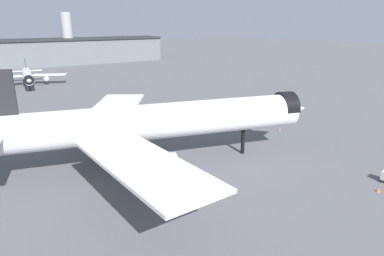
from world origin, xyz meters
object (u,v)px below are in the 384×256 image
Objects in this scene: airliner_far_taxiway at (28,76)px; traffic_cone_near_nose at (378,190)px; baggage_tug_wing at (167,108)px; traffic_cone_wingtip at (279,129)px; airliner_near_gate at (148,123)px.

airliner_far_taxiway is 49.23× the size of traffic_cone_near_nose.
baggage_tug_wing is (21.02, -69.50, -3.45)m from airliner_far_taxiway.
traffic_cone_wingtip is (13.71, 29.32, -0.07)m from traffic_cone_near_nose.
airliner_far_taxiway is 60.85× the size of traffic_cone_wingtip.
traffic_cone_wingtip is at bearing 64.94° from traffic_cone_near_nose.
traffic_cone_near_nose is (18.11, -131.28, -4.07)m from airliner_far_taxiway.
traffic_cone_near_nose is at bearing 19.75° from airliner_far_taxiway.
traffic_cone_near_nose is (-2.91, -61.79, -0.62)m from baggage_tug_wing.
traffic_cone_near_nose is 32.36m from traffic_cone_wingtip.
traffic_cone_wingtip is at bearing 29.23° from airliner_far_taxiway.
airliner_far_taxiway is 132.59m from traffic_cone_near_nose.
airliner_near_gate is at bearing 125.64° from traffic_cone_near_nose.
airliner_far_taxiway reaches higher than traffic_cone_wingtip.
baggage_tug_wing is at bearing 108.39° from traffic_cone_wingtip.
airliner_far_taxiway is at bearing 89.42° from baggage_tug_wing.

